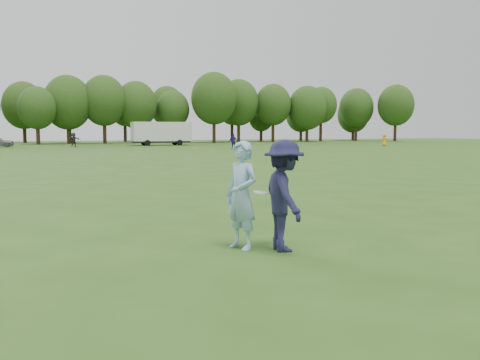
{
  "coord_description": "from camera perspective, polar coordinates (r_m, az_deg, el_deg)",
  "views": [
    {
      "loc": [
        -2.77,
        -7.63,
        2.02
      ],
      "look_at": [
        0.83,
        1.07,
        1.1
      ],
      "focal_mm": 38.0,
      "sensor_mm": 36.0,
      "label": 1
    }
  ],
  "objects": [
    {
      "name": "ground",
      "position": [
        8.36,
        -2.49,
        -8.4
      ],
      "size": [
        200.0,
        200.0,
        0.0
      ],
      "primitive_type": "plane",
      "color": "#2A4E16",
      "rests_on": "ground"
    },
    {
      "name": "thrower",
      "position": [
        8.62,
        0.17,
        -1.73
      ],
      "size": [
        0.64,
        0.78,
        1.84
      ],
      "primitive_type": "imported",
      "rotation": [
        0.0,
        0.0,
        -1.22
      ],
      "color": "#8CB8D8",
      "rests_on": "ground"
    },
    {
      "name": "defender",
      "position": [
        8.52,
        4.97,
        -1.75
      ],
      "size": [
        0.87,
        1.3,
        1.87
      ],
      "primitive_type": "imported",
      "rotation": [
        0.0,
        0.0,
        1.42
      ],
      "color": "#1B1C3C",
      "rests_on": "ground"
    },
    {
      "name": "player_far_b",
      "position": [
        54.57,
        -0.78,
        4.34
      ],
      "size": [
        0.98,
        1.02,
        1.71
      ],
      "primitive_type": "imported",
      "rotation": [
        0.0,
        0.0,
        -0.83
      ],
      "color": "navy",
      "rests_on": "ground"
    },
    {
      "name": "player_far_c",
      "position": [
        69.51,
        15.91,
        4.34
      ],
      "size": [
        0.9,
        0.73,
        1.59
      ],
      "primitive_type": "imported",
      "rotation": [
        0.0,
        0.0,
        2.8
      ],
      "color": "#F0A41C",
      "rests_on": "ground"
    },
    {
      "name": "player_far_d",
      "position": [
        65.61,
        -18.17,
        4.31
      ],
      "size": [
        1.74,
        0.91,
        1.79
      ],
      "primitive_type": "imported",
      "rotation": [
        0.0,
        0.0,
        0.24
      ],
      "color": "#282828",
      "rests_on": "ground"
    },
    {
      "name": "field_cone",
      "position": [
        56.84,
        -4.96,
        3.66
      ],
      "size": [
        0.28,
        0.28,
        0.3
      ],
      "primitive_type": "cone",
      "color": "#FF4A0D",
      "rests_on": "ground"
    },
    {
      "name": "disc_in_play",
      "position": [
        8.48,
        2.34,
        -1.41
      ],
      "size": [
        0.29,
        0.29,
        0.06
      ],
      "color": "white",
      "rests_on": "ground"
    },
    {
      "name": "cargo_trailer",
      "position": [
        70.64,
        -8.82,
        5.3
      ],
      "size": [
        9.0,
        2.75,
        3.2
      ],
      "color": "silver",
      "rests_on": "ground"
    },
    {
      "name": "treeline",
      "position": [
        84.81,
        -18.88,
        8.13
      ],
      "size": [
        130.35,
        18.39,
        11.74
      ],
      "color": "#332114",
      "rests_on": "ground"
    }
  ]
}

